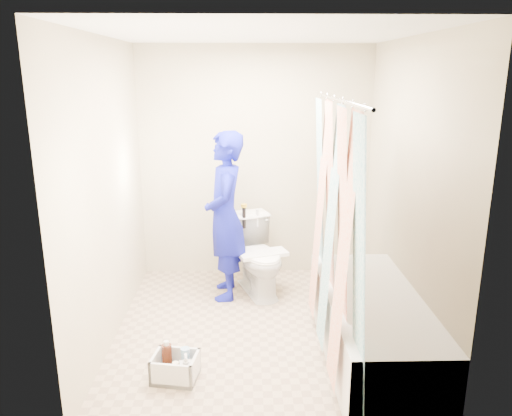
{
  "coord_description": "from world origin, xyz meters",
  "views": [
    {
      "loc": [
        -0.12,
        -3.85,
        2.14
      ],
      "look_at": [
        -0.02,
        0.37,
        0.97
      ],
      "focal_mm": 35.0,
      "sensor_mm": 36.0,
      "label": 1
    }
  ],
  "objects_px": {
    "plumber": "(225,216)",
    "cleaning_caddy": "(177,368)",
    "bathtub": "(371,324)",
    "toilet": "(259,256)"
  },
  "relations": [
    {
      "from": "bathtub",
      "to": "toilet",
      "type": "xyz_separation_m",
      "value": [
        -0.83,
        1.18,
        0.11
      ]
    },
    {
      "from": "plumber",
      "to": "bathtub",
      "type": "bearing_deg",
      "value": 42.92
    },
    {
      "from": "bathtub",
      "to": "cleaning_caddy",
      "type": "relative_size",
      "value": 5.0
    },
    {
      "from": "bathtub",
      "to": "plumber",
      "type": "bearing_deg",
      "value": 135.88
    },
    {
      "from": "toilet",
      "to": "bathtub",
      "type": "bearing_deg",
      "value": -73.44
    },
    {
      "from": "plumber",
      "to": "cleaning_caddy",
      "type": "distance_m",
      "value": 1.6
    },
    {
      "from": "bathtub",
      "to": "cleaning_caddy",
      "type": "xyz_separation_m",
      "value": [
        -1.46,
        -0.28,
        -0.18
      ]
    },
    {
      "from": "bathtub",
      "to": "plumber",
      "type": "xyz_separation_m",
      "value": [
        -1.15,
        1.12,
        0.54
      ]
    },
    {
      "from": "bathtub",
      "to": "cleaning_caddy",
      "type": "height_order",
      "value": "bathtub"
    },
    {
      "from": "bathtub",
      "to": "plumber",
      "type": "relative_size",
      "value": 1.09
    }
  ]
}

